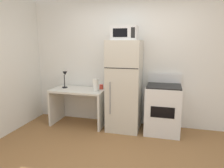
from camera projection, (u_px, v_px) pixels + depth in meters
ground_plane at (112, 165)px, 2.97m from camera, size 12.00×12.00×0.00m
wall_back_white at (133, 62)px, 4.32m from camera, size 5.00×0.10×2.60m
desk at (79, 100)px, 4.38m from camera, size 1.10×0.62×0.75m
desk_lamp at (65, 77)px, 4.40m from camera, size 0.14×0.12×0.35m
paper_towel_roll at (96, 85)px, 4.17m from camera, size 0.11×0.11×0.24m
coffee_mug at (101, 87)px, 4.35m from camera, size 0.08×0.08×0.09m
refrigerator at (124, 86)px, 4.07m from camera, size 0.63×0.64×1.74m
microwave at (125, 33)px, 3.86m from camera, size 0.46×0.35×0.26m
oven_range at (163, 109)px, 3.98m from camera, size 0.64×0.61×1.10m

